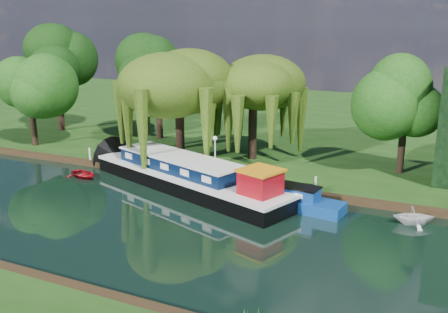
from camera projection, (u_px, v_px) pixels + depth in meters
The scene contains 15 objects.
ground at pixel (131, 218), 29.91m from camera, with size 120.00×120.00×0.00m, color black.
far_bank at pixel (297, 120), 59.63m from camera, with size 120.00×52.00×0.45m, color #16390F.
dutch_barge at pixel (190, 177), 35.08m from camera, with size 17.43×9.28×3.61m.
narrowboat at pixel (262, 193), 32.70m from camera, with size 11.13×3.10×1.60m.
red_dinghy at pixel (84, 177), 38.04m from camera, with size 1.96×2.74×0.57m, color maroon.
white_cruiser at pixel (413, 224), 29.04m from camera, with size 2.01×2.33×1.23m, color silver.
willow_left at pixel (179, 86), 39.03m from camera, with size 7.10×7.10×8.51m.
willow_right at pixel (253, 92), 40.20m from camera, with size 6.26×6.26×7.62m.
tree_far_left at pixel (29, 86), 44.83m from camera, with size 4.98×4.98×8.03m.
tree_far_back at pixel (57, 64), 51.13m from camera, with size 5.85×5.85×9.84m.
tree_far_mid at pixel (158, 73), 47.51m from camera, with size 5.61×5.61×9.18m.
tree_far_right at pixel (406, 104), 36.33m from camera, with size 4.62×4.62×7.57m.
lamppost at pixel (215, 143), 38.28m from camera, with size 0.36×0.36×2.56m.
mooring_posts at pixel (191, 167), 37.23m from camera, with size 19.16×0.16×1.00m.
reeds_near at pixel (161, 296), 20.32m from camera, with size 33.70×1.50×1.10m.
Camera 1 is at (16.88, -22.97, 11.27)m, focal length 40.00 mm.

